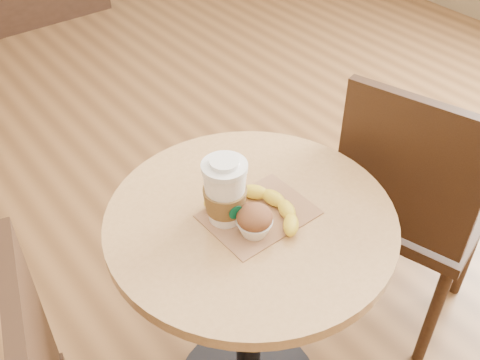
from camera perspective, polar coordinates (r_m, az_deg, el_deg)
The scene contains 6 objects.
cafe_table at distance 1.45m, azimuth 0.99°, elevation -10.23°, with size 0.67×0.67×0.75m.
chair_right at distance 1.74m, azimuth 16.95°, elevation -2.38°, with size 0.51×0.51×0.93m.
kraft_bag at distance 1.28m, azimuth 1.93°, elevation -3.50°, with size 0.24×0.18×0.00m, color #9B6C4B.
coffee_cup at distance 1.22m, azimuth -1.54°, elevation -1.40°, with size 0.10×0.10×0.17m.
muffin at distance 1.21m, azimuth 1.48°, elevation -4.18°, with size 0.08×0.08×0.07m.
banana at distance 1.27m, azimuth 1.72°, elevation -2.97°, with size 0.17×0.24×0.03m, color yellow, non-canonical shape.
Camera 1 is at (-0.54, -0.73, 1.63)m, focal length 42.00 mm.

